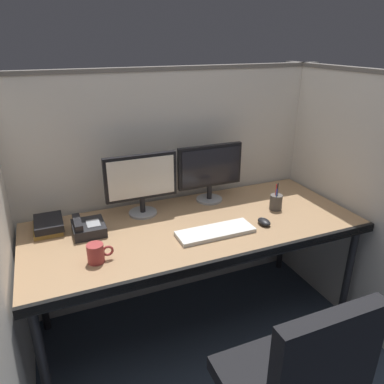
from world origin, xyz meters
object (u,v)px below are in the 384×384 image
object	(u,v)px
monitor_right	(210,169)
pen_cup	(276,202)
desk	(196,232)
monitor_left	(141,181)
desk_phone	(88,227)
coffee_mug	(96,253)
keyboard_main	(215,232)
computer_mouse	(264,222)
book_stack	(48,225)

from	to	relation	value
monitor_right	pen_cup	xyz separation A→B (m)	(0.32, -0.28, -0.17)
desk	pen_cup	size ratio (longest dim) A/B	11.48
monitor_left	monitor_right	xyz separation A→B (m)	(0.46, 0.03, 0.00)
monitor_right	desk_phone	world-z (taller)	monitor_right
pen_cup	coffee_mug	bearing A→B (deg)	-171.66
desk_phone	coffee_mug	world-z (taller)	coffee_mug
keyboard_main	coffee_mug	bearing A→B (deg)	-177.46
computer_mouse	coffee_mug	size ratio (longest dim) A/B	0.76
keyboard_main	book_stack	size ratio (longest dim) A/B	1.98
desk	coffee_mug	bearing A→B (deg)	-164.47
book_stack	pen_cup	size ratio (longest dim) A/B	1.31
desk	book_stack	bearing A→B (deg)	161.76
desk_phone	book_stack	xyz separation A→B (m)	(-0.20, 0.11, -0.00)
coffee_mug	book_stack	bearing A→B (deg)	115.04
monitor_left	keyboard_main	size ratio (longest dim) A/B	1.00
keyboard_main	computer_mouse	size ratio (longest dim) A/B	4.48
keyboard_main	desk	bearing A→B (deg)	112.91
keyboard_main	coffee_mug	xyz separation A→B (m)	(-0.64, -0.03, 0.04)
desk	computer_mouse	bearing A→B (deg)	-21.89
computer_mouse	desk	bearing A→B (deg)	158.11
monitor_left	monitor_right	bearing A→B (deg)	3.40
monitor_left	monitor_right	world-z (taller)	same
monitor_right	computer_mouse	bearing A→B (deg)	-71.30
keyboard_main	monitor_right	bearing A→B (deg)	69.08
monitor_left	book_stack	distance (m)	0.57
monitor_left	desk_phone	xyz separation A→B (m)	(-0.34, -0.11, -0.18)
monitor_left	desk_phone	bearing A→B (deg)	-161.73
computer_mouse	book_stack	world-z (taller)	book_stack
desk	keyboard_main	size ratio (longest dim) A/B	4.42
monitor_left	keyboard_main	world-z (taller)	monitor_left
book_stack	monitor_right	bearing A→B (deg)	1.47
pen_cup	keyboard_main	bearing A→B (deg)	-164.22
monitor_right	coffee_mug	size ratio (longest dim) A/B	3.41
desk	monitor_right	world-z (taller)	monitor_right
monitor_left	coffee_mug	bearing A→B (deg)	-129.35
monitor_right	keyboard_main	xyz separation A→B (m)	(-0.16, -0.42, -0.20)
monitor_left	computer_mouse	distance (m)	0.75
computer_mouse	book_stack	size ratio (longest dim) A/B	0.44
book_stack	desk_phone	bearing A→B (deg)	-30.19
desk	pen_cup	world-z (taller)	pen_cup
computer_mouse	coffee_mug	bearing A→B (deg)	-178.94
coffee_mug	pen_cup	bearing A→B (deg)	8.34
desk	computer_mouse	xyz separation A→B (m)	(0.36, -0.15, 0.07)
monitor_right	desk	bearing A→B (deg)	-127.36
pen_cup	desk	bearing A→B (deg)	-179.75
keyboard_main	coffee_mug	distance (m)	0.64
desk_phone	coffee_mug	distance (m)	0.31
monitor_left	pen_cup	distance (m)	0.84
desk	keyboard_main	xyz separation A→B (m)	(0.06, -0.13, 0.06)
desk	keyboard_main	distance (m)	0.16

